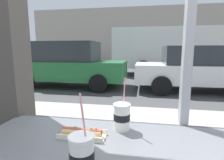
% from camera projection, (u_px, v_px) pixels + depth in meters
% --- Properties ---
extents(ground_plane, '(60.00, 60.00, 0.00)m').
position_uv_depth(ground_plane, '(148.00, 79.00, 9.01)').
color(ground_plane, '#424244').
extents(sidewalk_strip, '(16.00, 2.80, 0.15)m').
position_uv_depth(sidewalk_strip, '(158.00, 141.00, 2.78)').
color(sidewalk_strip, '#9E998E').
rests_on(sidewalk_strip, ground).
extents(building_facade_far, '(28.00, 1.20, 6.34)m').
position_uv_depth(building_facade_far, '(146.00, 35.00, 21.27)').
color(building_facade_far, '#A89E8E').
rests_on(building_facade_far, ground).
extents(soda_cup_left, '(0.10, 0.10, 0.32)m').
position_uv_depth(soda_cup_left, '(82.00, 155.00, 0.65)').
color(soda_cup_left, silver).
rests_on(soda_cup_left, window_counter).
extents(soda_cup_right, '(0.10, 0.10, 0.31)m').
position_uv_depth(soda_cup_right, '(122.00, 116.00, 1.03)').
color(soda_cup_right, white).
rests_on(soda_cup_right, window_counter).
extents(hotdog_tray_far, '(0.25, 0.10, 0.05)m').
position_uv_depth(hotdog_tray_far, '(82.00, 133.00, 0.95)').
color(hotdog_tray_far, beige).
rests_on(hotdog_tray_far, window_counter).
extents(parked_car_green, '(4.42, 1.92, 1.78)m').
position_uv_depth(parked_car_green, '(69.00, 64.00, 7.14)').
color(parked_car_green, '#236B38').
rests_on(parked_car_green, ground).
extents(parked_car_white, '(4.57, 2.01, 1.59)m').
position_uv_depth(parked_car_white, '(200.00, 68.00, 6.33)').
color(parked_car_white, silver).
rests_on(parked_car_white, ground).
extents(box_truck, '(7.33, 2.44, 2.65)m').
position_uv_depth(box_truck, '(177.00, 49.00, 10.26)').
color(box_truck, silver).
rests_on(box_truck, ground).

